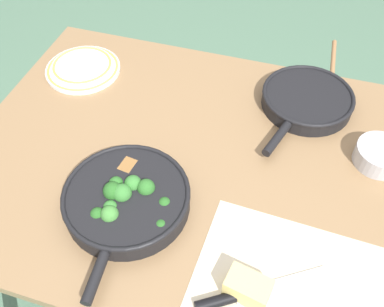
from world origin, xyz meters
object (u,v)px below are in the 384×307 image
skillet_eggs (307,100)px  wooden_spoon (332,81)px  skillet_broccoli (126,198)px  cheese_block (248,288)px  grater_knife (244,295)px  dinner_plate_stack (83,68)px  prep_bowl_steel (380,155)px

skillet_eggs → wooden_spoon: 0.14m
skillet_broccoli → cheese_block: size_ratio=4.11×
grater_knife → skillet_eggs: bearing=52.7°
skillet_eggs → dinner_plate_stack: 0.70m
wooden_spoon → cheese_block: cheese_block is taller
wooden_spoon → dinner_plate_stack: 0.78m
skillet_eggs → prep_bowl_steel: bearing=69.6°
skillet_eggs → prep_bowl_steel: 0.26m
skillet_broccoli → prep_bowl_steel: size_ratio=3.24×
grater_knife → cheese_block: size_ratio=2.60×
skillet_eggs → wooden_spoon: (-0.06, -0.13, -0.02)m
skillet_eggs → prep_bowl_steel: size_ratio=2.99×
skillet_eggs → prep_bowl_steel: (-0.21, 0.16, 0.00)m
skillet_broccoli → prep_bowl_steel: bearing=114.3°
wooden_spoon → grater_knife: bearing=-11.2°
skillet_broccoli → wooden_spoon: (-0.43, -0.61, -0.02)m
wooden_spoon → skillet_broccoli: bearing=-37.9°
skillet_eggs → dinner_plate_stack: (0.70, 0.04, -0.01)m
wooden_spoon → prep_bowl_steel: size_ratio=2.69×
cheese_block → dinner_plate_stack: (0.65, -0.56, -0.01)m
skillet_broccoli → grater_knife: size_ratio=1.58×
skillet_broccoli → prep_bowl_steel: skillet_broccoli is taller
skillet_broccoli → dinner_plate_stack: (0.33, -0.43, -0.02)m
cheese_block → prep_bowl_steel: size_ratio=0.79×
skillet_broccoli → cheese_block: (-0.32, 0.13, -0.00)m
wooden_spoon → prep_bowl_steel: prep_bowl_steel is taller
cheese_block → skillet_eggs: bearing=-94.1°
skillet_eggs → cheese_block: bearing=13.2°
wooden_spoon → dinner_plate_stack: size_ratio=1.46×
grater_knife → prep_bowl_steel: bearing=28.0°
cheese_block → grater_knife: bearing=57.3°
cheese_block → prep_bowl_steel: cheese_block is taller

